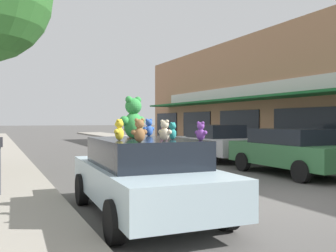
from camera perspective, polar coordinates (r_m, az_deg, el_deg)
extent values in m
plane|color=#514F4C|center=(8.63, 18.29, -11.16)|extent=(260.00, 260.00, 0.00)
cube|color=#19662D|center=(18.52, 18.00, 4.48)|extent=(1.71, 30.49, 0.12)
cube|color=silver|center=(19.12, 19.79, 6.01)|extent=(0.08, 29.04, 0.70)
cube|color=black|center=(19.05, 19.78, -0.36)|extent=(0.06, 3.94, 2.00)
cube|color=black|center=(23.02, 10.65, -0.12)|extent=(0.06, 3.94, 2.00)
cube|color=black|center=(27.40, 4.32, 0.04)|extent=(0.06, 3.94, 2.00)
cube|color=black|center=(32.02, -0.23, 0.17)|extent=(0.06, 3.94, 2.00)
cube|color=#ADC6D1|center=(7.11, -3.63, -8.47)|extent=(2.11, 4.57, 0.62)
cube|color=black|center=(7.04, -3.63, -3.97)|extent=(1.79, 2.54, 0.50)
cylinder|color=black|center=(8.27, -13.00, -9.35)|extent=(0.23, 0.66, 0.66)
cylinder|color=black|center=(8.76, -0.73, -8.75)|extent=(0.23, 0.66, 0.66)
cylinder|color=black|center=(5.61, -8.25, -14.28)|extent=(0.23, 0.66, 0.66)
cylinder|color=black|center=(6.31, 8.84, -12.56)|extent=(0.23, 0.66, 0.66)
ellipsoid|color=green|center=(7.25, -5.30, 0.11)|extent=(0.47, 0.44, 0.50)
sphere|color=green|center=(7.26, -5.30, 3.03)|extent=(0.41, 0.41, 0.32)
sphere|color=green|center=(7.34, -4.62, 3.97)|extent=(0.17, 0.17, 0.13)
sphere|color=green|center=(7.19, -6.00, 4.04)|extent=(0.17, 0.17, 0.13)
sphere|color=#5ADA6D|center=(7.36, -5.98, 2.85)|extent=(0.16, 0.16, 0.12)
sphere|color=green|center=(7.41, -4.26, 0.81)|extent=(0.24, 0.24, 0.18)
sphere|color=green|center=(7.14, -6.68, 0.80)|extent=(0.24, 0.24, 0.18)
ellipsoid|color=yellow|center=(6.53, -7.42, -1.17)|extent=(0.23, 0.23, 0.23)
sphere|color=yellow|center=(6.53, -7.43, 0.31)|extent=(0.20, 0.20, 0.14)
sphere|color=yellow|center=(6.57, -7.24, 0.81)|extent=(0.09, 0.09, 0.06)
sphere|color=yellow|center=(6.48, -7.62, 0.80)|extent=(0.09, 0.09, 0.06)
sphere|color=#FFFF4D|center=(6.55, -7.92, 0.23)|extent=(0.08, 0.08, 0.05)
sphere|color=yellow|center=(6.62, -7.20, -0.80)|extent=(0.12, 0.12, 0.08)
sphere|color=yellow|center=(6.45, -7.87, -0.84)|extent=(0.12, 0.12, 0.08)
ellipsoid|color=beige|center=(6.32, -0.52, -1.26)|extent=(0.21, 0.22, 0.22)
sphere|color=beige|center=(6.31, -0.52, 0.22)|extent=(0.19, 0.19, 0.14)
sphere|color=beige|center=(6.29, -0.13, 0.71)|extent=(0.08, 0.08, 0.06)
sphere|color=beige|center=(6.34, -0.90, 0.71)|extent=(0.08, 0.08, 0.06)
sphere|color=white|center=(6.36, -0.23, 0.15)|extent=(0.07, 0.07, 0.05)
sphere|color=beige|center=(6.28, 0.24, -0.92)|extent=(0.11, 0.11, 0.08)
sphere|color=beige|center=(6.37, -1.14, -0.90)|extent=(0.11, 0.11, 0.08)
ellipsoid|color=pink|center=(7.65, -0.70, -1.18)|extent=(0.15, 0.14, 0.15)
sphere|color=pink|center=(7.65, -0.70, -0.37)|extent=(0.13, 0.13, 0.09)
sphere|color=pink|center=(7.64, -0.45, -0.10)|extent=(0.05, 0.05, 0.04)
sphere|color=pink|center=(7.65, -0.94, -0.10)|extent=(0.05, 0.05, 0.04)
sphere|color=#FFA3DA|center=(7.69, -0.64, -0.41)|extent=(0.05, 0.05, 0.03)
sphere|color=pink|center=(7.65, -0.25, -0.99)|extent=(0.07, 0.07, 0.05)
sphere|color=pink|center=(7.67, -1.11, -0.98)|extent=(0.07, 0.07, 0.05)
ellipsoid|color=purple|center=(6.41, 4.99, -1.32)|extent=(0.19, 0.20, 0.20)
sphere|color=purple|center=(6.40, 5.00, 0.01)|extent=(0.17, 0.17, 0.13)
sphere|color=purple|center=(6.38, 5.34, 0.46)|extent=(0.07, 0.07, 0.05)
sphere|color=purple|center=(6.43, 4.65, 0.46)|extent=(0.07, 0.07, 0.05)
sphere|color=#BA67ED|center=(6.45, 5.26, -0.05)|extent=(0.07, 0.07, 0.05)
sphere|color=purple|center=(6.37, 5.67, -1.02)|extent=(0.10, 0.10, 0.07)
sphere|color=purple|center=(6.46, 4.44, -0.99)|extent=(0.10, 0.10, 0.07)
ellipsoid|color=orange|center=(7.76, -5.75, -0.82)|extent=(0.23, 0.21, 0.24)
sphere|color=orange|center=(7.76, -5.75, 0.46)|extent=(0.20, 0.20, 0.15)
sphere|color=orange|center=(7.75, -5.35, 0.89)|extent=(0.08, 0.08, 0.06)
sphere|color=orange|center=(7.76, -6.15, 0.89)|extent=(0.08, 0.08, 0.06)
sphere|color=#FFBA41|center=(7.82, -5.71, 0.40)|extent=(0.07, 0.07, 0.06)
sphere|color=orange|center=(7.77, -5.04, -0.51)|extent=(0.11, 0.11, 0.09)
sphere|color=orange|center=(7.78, -6.43, -0.51)|extent=(0.11, 0.11, 0.09)
ellipsoid|color=olive|center=(5.94, -4.37, -1.34)|extent=(0.19, 0.16, 0.23)
sphere|color=olive|center=(5.94, -4.37, 0.34)|extent=(0.16, 0.16, 0.15)
sphere|color=olive|center=(5.96, -3.90, 0.90)|extent=(0.07, 0.07, 0.06)
sphere|color=olive|center=(5.92, -4.85, 0.89)|extent=(0.07, 0.07, 0.06)
sphere|color=tan|center=(5.99, -4.61, 0.25)|extent=(0.06, 0.06, 0.06)
sphere|color=olive|center=(5.99, -3.59, -0.92)|extent=(0.09, 0.09, 0.09)
sphere|color=olive|center=(5.91, -5.26, -0.95)|extent=(0.09, 0.09, 0.09)
ellipsoid|color=teal|center=(6.78, 0.71, -1.23)|extent=(0.19, 0.19, 0.19)
sphere|color=teal|center=(6.77, 0.71, -0.03)|extent=(0.17, 0.17, 0.12)
sphere|color=teal|center=(6.81, 0.90, 0.38)|extent=(0.07, 0.07, 0.05)
sphere|color=teal|center=(6.74, 0.52, 0.38)|extent=(0.07, 0.07, 0.05)
sphere|color=#47CDC6|center=(6.80, 0.33, -0.08)|extent=(0.06, 0.06, 0.05)
sphere|color=teal|center=(6.85, 0.96, -0.93)|extent=(0.10, 0.10, 0.07)
sphere|color=teal|center=(6.72, 0.29, -0.96)|extent=(0.10, 0.10, 0.07)
ellipsoid|color=blue|center=(8.25, -2.92, -0.71)|extent=(0.20, 0.18, 0.24)
sphere|color=blue|center=(8.25, -2.92, 0.51)|extent=(0.17, 0.17, 0.15)
sphere|color=blue|center=(8.28, -2.60, 0.91)|extent=(0.07, 0.07, 0.06)
sphere|color=blue|center=(8.22, -3.24, 0.91)|extent=(0.07, 0.07, 0.06)
sphere|color=#548DFF|center=(8.30, -3.15, 0.45)|extent=(0.07, 0.07, 0.06)
sphere|color=blue|center=(8.31, -2.40, -0.41)|extent=(0.10, 0.10, 0.09)
sphere|color=blue|center=(8.21, -3.54, -0.43)|extent=(0.10, 0.10, 0.09)
cube|color=#336B3D|center=(13.07, 18.48, -4.07)|extent=(2.04, 4.46, 0.70)
cube|color=black|center=(13.03, 18.49, -1.48)|extent=(1.79, 2.50, 0.49)
cylinder|color=black|center=(13.52, 11.32, -5.37)|extent=(0.20, 0.66, 0.66)
cylinder|color=black|center=(14.79, 17.59, -4.86)|extent=(0.20, 0.66, 0.66)
cylinder|color=black|center=(11.43, 19.62, -6.55)|extent=(0.20, 0.66, 0.66)
cube|color=#B7B7BC|center=(16.88, 7.15, -2.93)|extent=(1.93, 4.22, 0.70)
cube|color=black|center=(16.85, 7.15, -0.79)|extent=(1.70, 2.40, 0.57)
cylinder|color=black|center=(17.57, 2.24, -3.91)|extent=(0.20, 0.66, 0.66)
cylinder|color=black|center=(18.51, 7.47, -3.68)|extent=(0.20, 0.66, 0.66)
cylinder|color=black|center=(15.30, 6.75, -4.63)|extent=(0.20, 0.66, 0.66)
cylinder|color=black|center=(16.37, 12.41, -4.28)|extent=(0.20, 0.66, 0.66)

